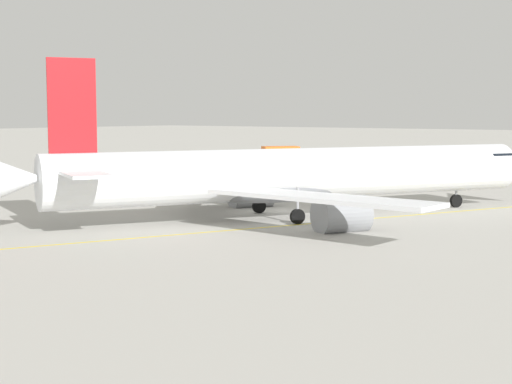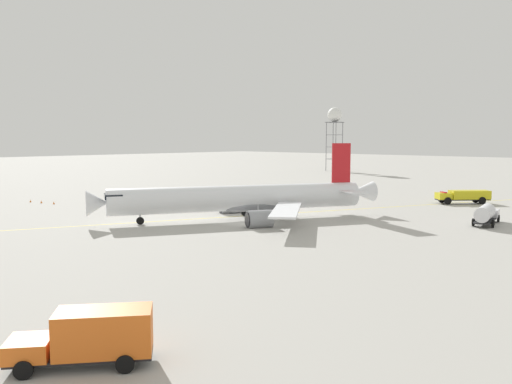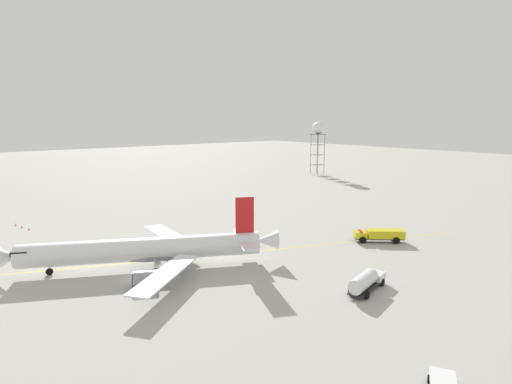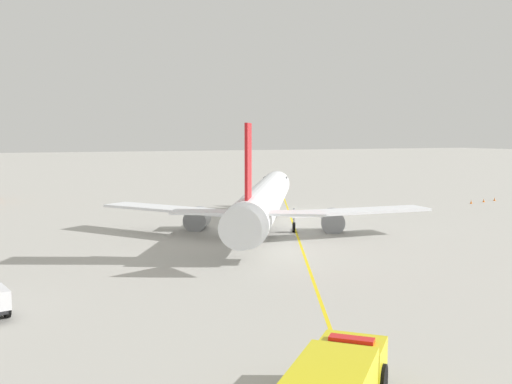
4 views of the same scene
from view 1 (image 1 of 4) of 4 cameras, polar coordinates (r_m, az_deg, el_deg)
name	(u,v)px [view 1 (image 1 of 4)]	position (r m, az deg, el deg)	size (l,w,h in m)	color
ground_plane	(286,211)	(62.90, 2.22, -1.40)	(600.00, 600.00, 0.00)	#ADAAA3
airliner_main	(294,177)	(58.78, 2.78, 1.13)	(31.69, 41.32, 11.72)	white
ops_pickup_truck	(178,158)	(123.55, -5.76, 2.52)	(3.04, 5.61, 1.41)	#232326
catering_truck_truck	(285,156)	(112.00, 2.16, 2.64)	(6.66, 7.52, 3.10)	#232326
taxiway_centreline	(381,218)	(59.58, 9.17, -1.88)	(56.21, 129.85, 0.01)	yellow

